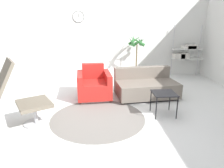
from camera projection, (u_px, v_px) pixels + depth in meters
ground_plane at (111, 114)px, 3.99m from camera, size 12.00×12.00×0.00m
wall_back at (104, 34)px, 6.57m from camera, size 12.00×0.09×2.80m
round_rug at (98, 118)px, 3.83m from camera, size 1.80×1.80×0.01m
lounge_chair at (7, 86)px, 3.19m from camera, size 1.19×1.01×1.29m
armchair_red at (94, 86)px, 4.80m from camera, size 0.84×0.90×0.79m
couch_low at (145, 86)px, 4.90m from camera, size 1.52×1.04×0.68m
side_table at (164, 95)px, 3.85m from camera, size 0.44×0.44×0.46m
potted_plant at (136, 54)px, 6.44m from camera, size 0.56×0.58×1.41m
shelf_unit at (186, 52)px, 6.65m from camera, size 0.99×0.28×1.69m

